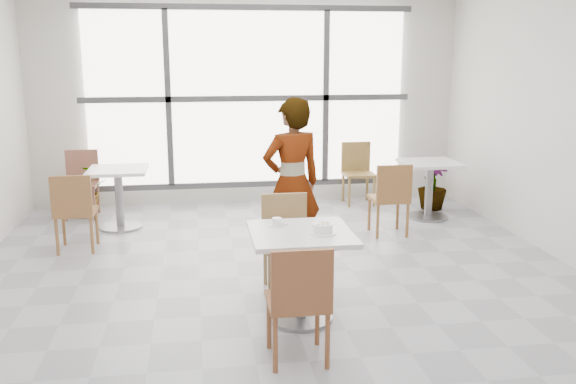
{
  "coord_description": "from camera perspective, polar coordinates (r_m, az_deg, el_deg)",
  "views": [
    {
      "loc": [
        -0.74,
        -5.23,
        2.14
      ],
      "look_at": [
        0.0,
        -0.3,
        1.0
      ],
      "focal_mm": 38.45,
      "sensor_mm": 36.0,
      "label": 1
    }
  ],
  "objects": [
    {
      "name": "bg_chair_left_near",
      "position": [
        7.02,
        -19.17,
        -1.36
      ],
      "size": [
        0.42,
        0.42,
        0.87
      ],
      "rotation": [
        0.0,
        0.0,
        3.14
      ],
      "color": "brown",
      "rests_on": "ground"
    },
    {
      "name": "bg_table_right",
      "position": [
        8.22,
        12.94,
        0.94
      ],
      "size": [
        0.7,
        0.7,
        0.75
      ],
      "color": "silver",
      "rests_on": "ground"
    },
    {
      "name": "coffee_cup",
      "position": [
        5.02,
        -1.0,
        -2.84
      ],
      "size": [
        0.16,
        0.13,
        0.07
      ],
      "color": "white",
      "rests_on": "main_table"
    },
    {
      "name": "chair_far",
      "position": [
        5.63,
        -0.21,
        -4.03
      ],
      "size": [
        0.42,
        0.42,
        0.87
      ],
      "color": "#9F794A",
      "rests_on": "ground"
    },
    {
      "name": "plant_left",
      "position": [
        8.59,
        -18.29,
        0.18
      ],
      "size": [
        0.79,
        0.74,
        0.7
      ],
      "primitive_type": "imported",
      "rotation": [
        0.0,
        0.0,
        0.4
      ],
      "color": "#497438",
      "rests_on": "ground"
    },
    {
      "name": "bg_chair_right_near",
      "position": [
        7.32,
        9.5,
        -0.24
      ],
      "size": [
        0.42,
        0.42,
        0.87
      ],
      "rotation": [
        0.0,
        0.0,
        3.14
      ],
      "color": "brown",
      "rests_on": "ground"
    },
    {
      "name": "oatmeal_bowl",
      "position": [
        4.81,
        3.22,
        -3.38
      ],
      "size": [
        0.21,
        0.21,
        0.09
      ],
      "color": "white",
      "rests_on": "main_table"
    },
    {
      "name": "main_table",
      "position": [
        4.95,
        1.2,
        -6.19
      ],
      "size": [
        0.8,
        0.8,
        0.75
      ],
      "color": "white",
      "rests_on": "ground"
    },
    {
      "name": "wall_front",
      "position": [
        1.98,
        13.96,
        -6.27
      ],
      "size": [
        6.0,
        0.0,
        6.0
      ],
      "primitive_type": "plane",
      "rotation": [
        -1.57,
        0.0,
        0.0
      ],
      "color": "silver",
      "rests_on": "ground"
    },
    {
      "name": "bg_table_left",
      "position": [
        7.82,
        -15.38,
        0.21
      ],
      "size": [
        0.7,
        0.7,
        0.75
      ],
      "color": "white",
      "rests_on": "ground"
    },
    {
      "name": "floor",
      "position": [
        5.69,
        -0.45,
        -9.19
      ],
      "size": [
        7.0,
        7.0,
        0.0
      ],
      "primitive_type": "plane",
      "color": "#9E9EA5",
      "rests_on": "ground"
    },
    {
      "name": "bg_chair_right_far",
      "position": [
        8.9,
        6.43,
        2.18
      ],
      "size": [
        0.42,
        0.42,
        0.87
      ],
      "color": "olive",
      "rests_on": "ground"
    },
    {
      "name": "window",
      "position": [
        8.72,
        -3.69,
        8.64
      ],
      "size": [
        4.6,
        0.07,
        2.52
      ],
      "color": "white",
      "rests_on": "ground"
    },
    {
      "name": "chair_near",
      "position": [
        4.27,
        1.06,
        -9.65
      ],
      "size": [
        0.42,
        0.42,
        0.87
      ],
      "rotation": [
        0.0,
        0.0,
        3.14
      ],
      "color": "brown",
      "rests_on": "ground"
    },
    {
      "name": "person",
      "position": [
        6.14,
        0.36,
        0.8
      ],
      "size": [
        0.71,
        0.56,
        1.71
      ],
      "primitive_type": "imported",
      "rotation": [
        0.0,
        0.0,
        3.42
      ],
      "color": "black",
      "rests_on": "ground"
    },
    {
      "name": "wall_back",
      "position": [
        8.78,
        -3.73,
        8.67
      ],
      "size": [
        6.0,
        0.0,
        6.0
      ],
      "primitive_type": "plane",
      "rotation": [
        1.57,
        0.0,
        0.0
      ],
      "color": "silver",
      "rests_on": "ground"
    },
    {
      "name": "plant_right",
      "position": [
        8.72,
        13.2,
        0.71
      ],
      "size": [
        0.51,
        0.51,
        0.71
      ],
      "primitive_type": "imported",
      "rotation": [
        0.0,
        0.0,
        0.34
      ],
      "color": "#5B8341",
      "rests_on": "ground"
    },
    {
      "name": "bg_chair_left_far",
      "position": [
        8.57,
        -18.55,
        1.18
      ],
      "size": [
        0.42,
        0.42,
        0.87
      ],
      "color": "#915845",
      "rests_on": "ground"
    }
  ]
}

